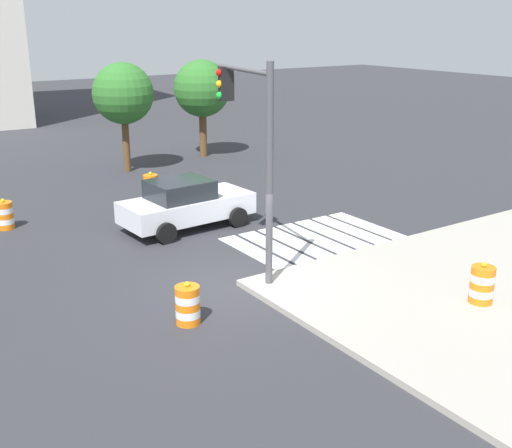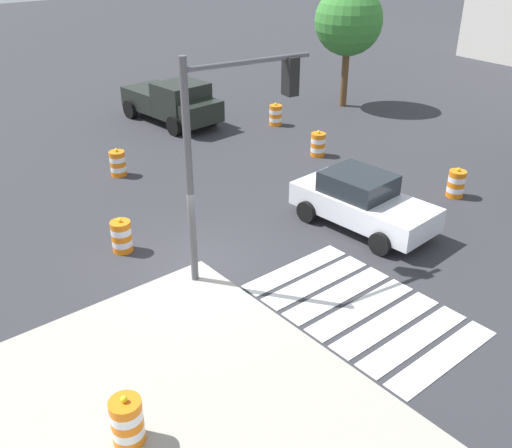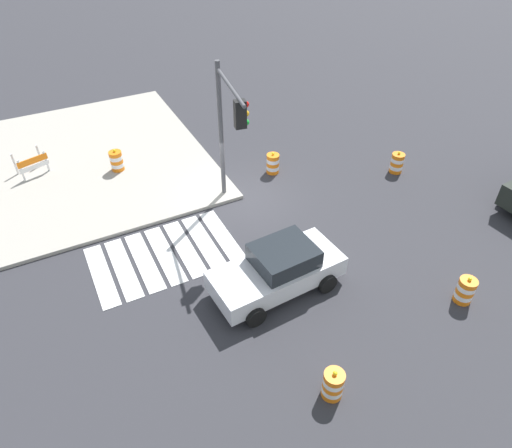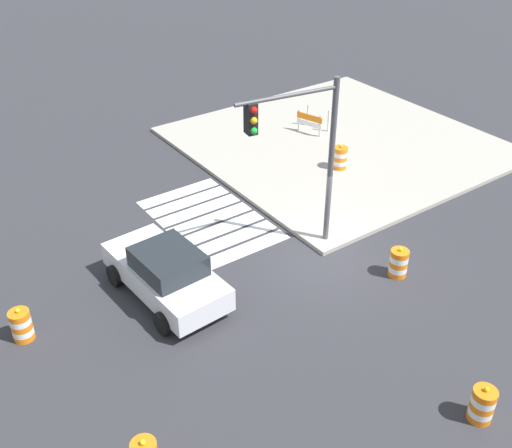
# 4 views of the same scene
# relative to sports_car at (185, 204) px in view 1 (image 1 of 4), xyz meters

# --- Properties ---
(ground_plane) EXTENTS (120.00, 120.00, 0.00)m
(ground_plane) POSITION_rel_sports_car_xyz_m (-1.17, -4.99, -0.81)
(ground_plane) COLOR #2D2D33
(crosswalk_stripes) EXTENTS (5.10, 3.20, 0.02)m
(crosswalk_stripes) POSITION_rel_sports_car_xyz_m (2.83, -3.19, -0.80)
(crosswalk_stripes) COLOR silver
(crosswalk_stripes) RESTS_ON ground
(sports_car) EXTENTS (4.40, 2.34, 1.63)m
(sports_car) POSITION_rel_sports_car_xyz_m (0.00, 0.00, 0.00)
(sports_car) COLOR silver
(sports_car) RESTS_ON ground
(traffic_barrel_near_corner) EXTENTS (0.56, 0.56, 1.02)m
(traffic_barrel_near_corner) POSITION_rel_sports_car_xyz_m (0.62, 4.02, -0.36)
(traffic_barrel_near_corner) COLOR orange
(traffic_barrel_near_corner) RESTS_ON ground
(traffic_barrel_median_far) EXTENTS (0.56, 0.56, 1.02)m
(traffic_barrel_median_far) POSITION_rel_sports_car_xyz_m (-4.98, 3.20, -0.36)
(traffic_barrel_median_far) COLOR orange
(traffic_barrel_median_far) RESTS_ON ground
(traffic_barrel_far_curb) EXTENTS (0.56, 0.56, 1.02)m
(traffic_barrel_far_curb) POSITION_rel_sports_car_xyz_m (-3.22, -6.20, -0.36)
(traffic_barrel_far_curb) COLOR orange
(traffic_barrel_far_curb) RESTS_ON ground
(traffic_barrel_on_sidewalk) EXTENTS (0.56, 0.56, 1.02)m
(traffic_barrel_on_sidewalk) POSITION_rel_sports_car_xyz_m (2.93, -9.35, -0.21)
(traffic_barrel_on_sidewalk) COLOR orange
(traffic_barrel_on_sidewalk) RESTS_ON sidewalk_corner
(traffic_light_pole) EXTENTS (0.72, 3.26, 5.50)m
(traffic_light_pole) POSITION_rel_sports_car_xyz_m (-0.40, -4.46, 3.10)
(traffic_light_pole) COLOR #4C4C51
(traffic_light_pole) RESTS_ON sidewalk_corner
(street_tree_streetside_near) EXTENTS (2.75, 2.75, 4.72)m
(street_tree_streetside_near) POSITION_rel_sports_car_xyz_m (6.13, 9.75, 2.49)
(street_tree_streetside_near) COLOR brown
(street_tree_streetside_near) RESTS_ON ground
(street_tree_streetside_mid) EXTENTS (2.67, 2.67, 4.81)m
(street_tree_streetside_mid) POSITION_rel_sports_car_xyz_m (1.64, 8.73, 2.63)
(street_tree_streetside_mid) COLOR brown
(street_tree_streetside_mid) RESTS_ON ground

